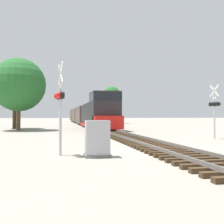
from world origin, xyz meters
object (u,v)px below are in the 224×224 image
at_px(crossing_signal_far, 215,106).
at_px(tree_deep_background, 112,96).
at_px(freight_train, 83,115).
at_px(tree_mid_background, 15,87).
at_px(tree_far_right, 19,85).
at_px(relay_cabinet, 97,139).
at_px(crossing_signal_near, 60,100).

distance_m(crossing_signal_far, tree_deep_background, 40.69).
xyz_separation_m(freight_train, tree_mid_background, (-11.03, -18.22, 3.81)).
height_order(tree_far_right, tree_deep_background, tree_far_right).
height_order(crossing_signal_far, tree_far_right, tree_far_right).
bearing_deg(relay_cabinet, crossing_signal_far, 34.20).
xyz_separation_m(freight_train, tree_deep_background, (6.70, 2.19, 4.42)).
distance_m(freight_train, tree_mid_background, 21.64).
height_order(crossing_signal_far, tree_mid_background, tree_mid_background).
relative_size(crossing_signal_near, relay_cabinet, 2.64).
bearing_deg(tree_far_right, tree_mid_background, 104.08).
height_order(relay_cabinet, tree_mid_background, tree_mid_background).
bearing_deg(crossing_signal_near, tree_mid_background, -177.04).
xyz_separation_m(crossing_signal_far, tree_deep_background, (0.42, 40.51, 3.87)).
bearing_deg(tree_far_right, crossing_signal_far, -43.43).
xyz_separation_m(freight_train, crossing_signal_near, (-5.10, -44.26, 0.55)).
xyz_separation_m(crossing_signal_far, relay_cabinet, (-9.83, -6.68, -1.68)).
bearing_deg(tree_mid_background, tree_deep_background, 49.01).
xyz_separation_m(crossing_signal_near, tree_deep_background, (11.80, 46.46, 3.87)).
relative_size(freight_train, tree_deep_background, 7.30).
relative_size(crossing_signal_near, crossing_signal_far, 0.99).
height_order(freight_train, crossing_signal_near, freight_train).
height_order(crossing_signal_near, relay_cabinet, crossing_signal_near).
bearing_deg(freight_train, tree_deep_background, 18.12).
distance_m(crossing_signal_far, tree_far_right, 22.37).
bearing_deg(tree_far_right, tree_deep_background, 56.82).
bearing_deg(relay_cabinet, crossing_signal_near, 154.85).
xyz_separation_m(relay_cabinet, tree_deep_background, (10.25, 47.19, 5.55)).
xyz_separation_m(freight_train, crossing_signal_far, (6.28, -38.31, 0.56)).
bearing_deg(tree_far_right, freight_train, 66.95).
xyz_separation_m(tree_far_right, tree_mid_background, (-1.22, 4.85, 0.25)).
bearing_deg(crossing_signal_far, tree_far_right, 34.96).
xyz_separation_m(freight_train, tree_far_right, (-9.82, -23.07, 3.56)).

